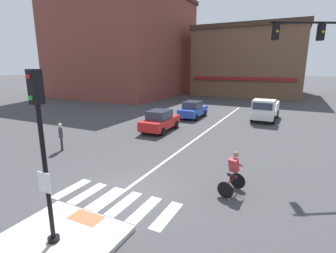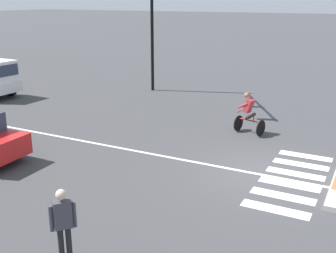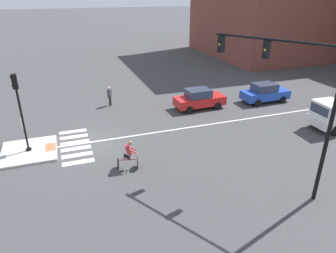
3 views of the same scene
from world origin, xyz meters
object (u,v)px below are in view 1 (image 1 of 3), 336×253
at_px(pickup_truck_white_eastbound_distant, 265,110).
at_px(cyclist, 233,172).
at_px(car_red_westbound_far, 160,121).
at_px(pedestrian_at_curb_left, 61,135).
at_px(car_blue_westbound_distant, 193,110).
at_px(signal_pole, 42,144).

xyz_separation_m(pickup_truck_white_eastbound_distant, cyclist, (0.33, -15.18, -0.11)).
height_order(pickup_truck_white_eastbound_distant, cyclist, pickup_truck_white_eastbound_distant).
relative_size(car_red_westbound_far, pedestrian_at_curb_left, 2.49).
bearing_deg(car_blue_westbound_distant, pedestrian_at_curb_left, -105.25).
distance_m(car_blue_westbound_distant, car_red_westbound_far, 6.05).
relative_size(cyclist, pedestrian_at_curb_left, 1.01).
distance_m(pickup_truck_white_eastbound_distant, cyclist, 15.18).
distance_m(signal_pole, car_red_westbound_far, 13.49).
xyz_separation_m(cyclist, pedestrian_at_curb_left, (-10.30, 0.75, 0.11)).
bearing_deg(car_red_westbound_far, cyclist, -46.14).
bearing_deg(car_blue_westbound_distant, cyclist, -63.38).
bearing_deg(pedestrian_at_curb_left, pickup_truck_white_eastbound_distant, 55.35).
bearing_deg(car_red_westbound_far, pedestrian_at_curb_left, -114.13).
xyz_separation_m(car_red_westbound_far, pickup_truck_white_eastbound_distant, (6.93, 7.63, 0.17)).
bearing_deg(cyclist, car_blue_westbound_distant, 116.62).
relative_size(pickup_truck_white_eastbound_distant, cyclist, 3.07).
xyz_separation_m(signal_pole, cyclist, (3.81, 5.31, -2.10)).
distance_m(car_blue_westbound_distant, cyclist, 15.19).
height_order(signal_pole, pickup_truck_white_eastbound_distant, signal_pole).
bearing_deg(pedestrian_at_curb_left, cyclist, -4.17).
distance_m(cyclist, pedestrian_at_curb_left, 10.33).
bearing_deg(signal_pole, cyclist, 54.35).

